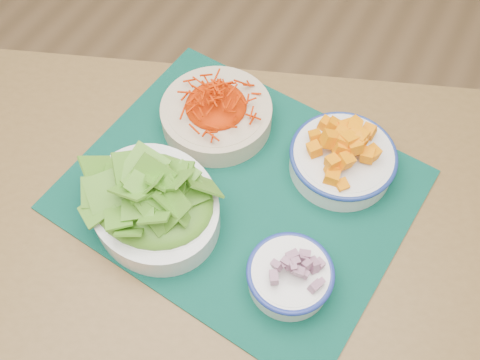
# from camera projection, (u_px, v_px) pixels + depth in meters

# --- Properties ---
(ground) EXTENTS (4.00, 4.00, 0.00)m
(ground) POSITION_uv_depth(u_px,v_px,m) (133.00, 312.00, 1.62)
(ground) COLOR #987349
(ground) RESTS_ON ground
(table) EXTENTS (1.24, 1.04, 0.75)m
(table) POSITION_uv_depth(u_px,v_px,m) (213.00, 242.00, 1.04)
(table) COLOR brown
(table) RESTS_ON ground
(placemat) EXTENTS (0.62, 0.53, 0.00)m
(placemat) POSITION_uv_depth(u_px,v_px,m) (240.00, 189.00, 0.97)
(placemat) COLOR #032E25
(placemat) RESTS_ON table
(carrot_bowl) EXTENTS (0.25, 0.25, 0.08)m
(carrot_bowl) POSITION_uv_depth(u_px,v_px,m) (216.00, 110.00, 1.01)
(carrot_bowl) COLOR beige
(carrot_bowl) RESTS_ON placemat
(squash_bowl) EXTENTS (0.21, 0.21, 0.09)m
(squash_bowl) POSITION_uv_depth(u_px,v_px,m) (343.00, 155.00, 0.96)
(squash_bowl) COLOR white
(squash_bowl) RESTS_ON placemat
(lettuce_bowl) EXTENTS (0.31, 0.30, 0.11)m
(lettuce_bowl) POSITION_uv_depth(u_px,v_px,m) (153.00, 200.00, 0.90)
(lettuce_bowl) COLOR white
(lettuce_bowl) RESTS_ON placemat
(onion_bowl) EXTENTS (0.17, 0.17, 0.07)m
(onion_bowl) POSITION_uv_depth(u_px,v_px,m) (290.00, 274.00, 0.85)
(onion_bowl) COLOR white
(onion_bowl) RESTS_ON placemat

